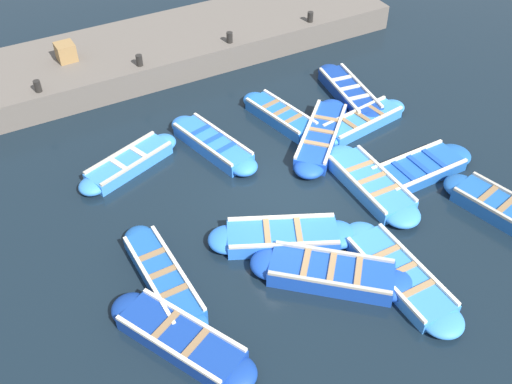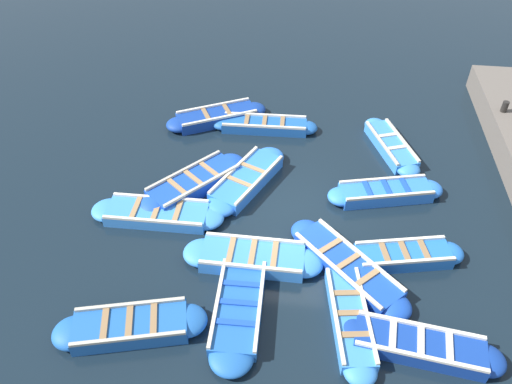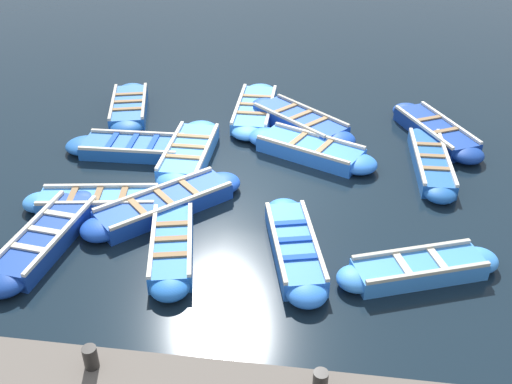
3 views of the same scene
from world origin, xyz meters
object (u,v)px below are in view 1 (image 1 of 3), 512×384
at_px(boat_stern_in, 321,136).
at_px(bollard_mid_south, 230,37).
at_px(boat_inner_gap, 129,163).
at_px(boat_centre, 418,170).
at_px(boat_bow_out, 362,122).
at_px(boat_drifting, 370,184).
at_px(boat_far_corner, 283,237).
at_px(boat_outer_right, 181,340).
at_px(boat_tucked, 504,211).
at_px(boat_outer_left, 163,277).
at_px(bollard_north, 38,86).
at_px(boat_end_of_row, 349,93).
at_px(boat_alongside, 400,275).
at_px(boat_mid_row, 213,144).
at_px(boat_broadside, 331,274).
at_px(boat_near_quay, 281,116).
at_px(bollard_mid_north, 139,60).
at_px(wooden_crate, 66,52).
at_px(bollard_south, 310,17).
at_px(buoy_orange_near, 105,179).

bearing_deg(boat_stern_in, bollard_mid_south, -175.70).
height_order(boat_inner_gap, boat_centre, boat_inner_gap).
distance_m(boat_bow_out, boat_drifting, 2.76).
bearing_deg(boat_stern_in, boat_far_corner, -45.70).
relative_size(boat_far_corner, boat_outer_right, 1.01).
xyz_separation_m(boat_tucked, boat_outer_left, (-2.02, -8.11, -0.02)).
bearing_deg(bollard_north, boat_centre, 47.27).
bearing_deg(boat_end_of_row, boat_alongside, -26.31).
bearing_deg(boat_outer_left, boat_centre, 91.79).
bearing_deg(boat_mid_row, boat_tucked, 41.59).
bearing_deg(boat_broadside, boat_near_quay, 160.25).
xyz_separation_m(boat_alongside, bollard_mid_south, (-10.05, 0.87, 0.87)).
distance_m(boat_inner_gap, bollard_mid_north, 4.02).
height_order(boat_inner_gap, boat_broadside, boat_broadside).
relative_size(boat_mid_row, bollard_north, 9.76).
xyz_separation_m(boat_far_corner, wooden_crate, (-9.23, -2.41, 0.95)).
relative_size(boat_outer_left, boat_end_of_row, 1.00).
xyz_separation_m(boat_far_corner, boat_outer_left, (-0.20, -2.90, -0.02)).
bearing_deg(boat_near_quay, boat_alongside, -6.48).
distance_m(boat_tucked, boat_outer_right, 8.41).
bearing_deg(bollard_south, buoy_orange_near, -66.11).
height_order(boat_near_quay, boat_broadside, boat_broadside).
bearing_deg(bollard_mid_north, boat_alongside, 12.47).
bearing_deg(boat_alongside, boat_drifting, 155.72).
distance_m(boat_drifting, buoy_orange_near, 6.86).
height_order(boat_end_of_row, bollard_south, bollard_south).
bearing_deg(boat_end_of_row, bollard_mid_south, -146.09).
height_order(boat_drifting, wooden_crate, wooden_crate).
distance_m(boat_end_of_row, boat_alongside, 7.29).
distance_m(boat_outer_left, boat_stern_in, 6.41).
bearing_deg(boat_near_quay, boat_outer_right, -44.50).
height_order(bollard_mid_north, bollard_south, same).
bearing_deg(wooden_crate, boat_broadside, 14.53).
xyz_separation_m(boat_inner_gap, boat_outer_left, (4.10, -0.67, -0.01)).
height_order(boat_far_corner, boat_alongside, boat_far_corner).
bearing_deg(bollard_south, boat_centre, -9.53).
bearing_deg(bollard_south, boat_far_corner, -35.75).
xyz_separation_m(boat_tucked, boat_bow_out, (-4.72, -0.83, -0.02)).
relative_size(boat_drifting, bollard_mid_south, 9.97).
bearing_deg(boat_near_quay, buoy_orange_near, -87.65).
height_order(boat_outer_left, buoy_orange_near, boat_outer_left).
distance_m(boat_centre, boat_mid_row, 5.59).
bearing_deg(boat_outer_right, bollard_north, -177.32).
bearing_deg(bollard_mid_north, buoy_orange_near, -32.67).
height_order(boat_near_quay, boat_far_corner, boat_far_corner).
height_order(bollard_mid_north, wooden_crate, wooden_crate).
xyz_separation_m(boat_drifting, bollard_mid_south, (-7.29, -0.38, 0.85)).
bearing_deg(bollard_mid_south, boat_end_of_row, 33.91).
xyz_separation_m(boat_bow_out, bollard_south, (-4.95, 1.27, 0.86)).
distance_m(boat_mid_row, buoy_orange_near, 3.07).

